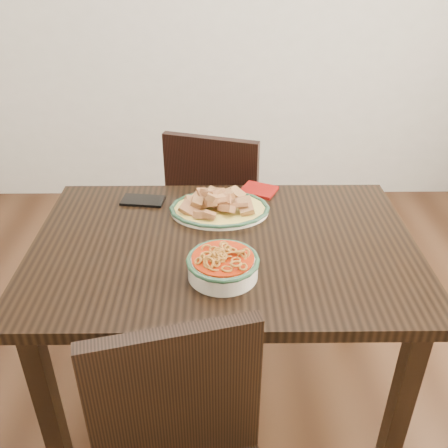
{
  "coord_description": "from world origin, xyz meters",
  "views": [
    {
      "loc": [
        -0.07,
        -1.44,
        1.65
      ],
      "look_at": [
        -0.06,
        -0.04,
        0.81
      ],
      "focal_mm": 40.0,
      "sensor_mm": 36.0,
      "label": 1
    }
  ],
  "objects_px": {
    "dining_table": "(224,265)",
    "smartphone": "(143,200)",
    "chair_far": "(218,207)",
    "noodle_bowl": "(223,264)",
    "fish_plate": "(220,201)"
  },
  "relations": [
    {
      "from": "dining_table",
      "to": "smartphone",
      "type": "height_order",
      "value": "smartphone"
    },
    {
      "from": "chair_far",
      "to": "noodle_bowl",
      "type": "relative_size",
      "value": 4.07
    },
    {
      "from": "chair_far",
      "to": "dining_table",
      "type": "bearing_deg",
      "value": 108.77
    },
    {
      "from": "chair_far",
      "to": "fish_plate",
      "type": "distance_m",
      "value": 0.57
    },
    {
      "from": "dining_table",
      "to": "fish_plate",
      "type": "xyz_separation_m",
      "value": [
        -0.01,
        0.21,
        0.14
      ]
    },
    {
      "from": "noodle_bowl",
      "to": "dining_table",
      "type": "bearing_deg",
      "value": 88.31
    },
    {
      "from": "noodle_bowl",
      "to": "smartphone",
      "type": "relative_size",
      "value": 1.38
    },
    {
      "from": "dining_table",
      "to": "smartphone",
      "type": "xyz_separation_m",
      "value": [
        -0.3,
        0.29,
        0.1
      ]
    },
    {
      "from": "fish_plate",
      "to": "smartphone",
      "type": "xyz_separation_m",
      "value": [
        -0.29,
        0.08,
        -0.04
      ]
    },
    {
      "from": "smartphone",
      "to": "chair_far",
      "type": "bearing_deg",
      "value": 62.49
    },
    {
      "from": "dining_table",
      "to": "fish_plate",
      "type": "relative_size",
      "value": 3.56
    },
    {
      "from": "noodle_bowl",
      "to": "chair_far",
      "type": "bearing_deg",
      "value": 91.01
    },
    {
      "from": "noodle_bowl",
      "to": "smartphone",
      "type": "bearing_deg",
      "value": 122.65
    },
    {
      "from": "smartphone",
      "to": "fish_plate",
      "type": "bearing_deg",
      "value": -8.15
    },
    {
      "from": "dining_table",
      "to": "noodle_bowl",
      "type": "relative_size",
      "value": 5.79
    }
  ]
}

